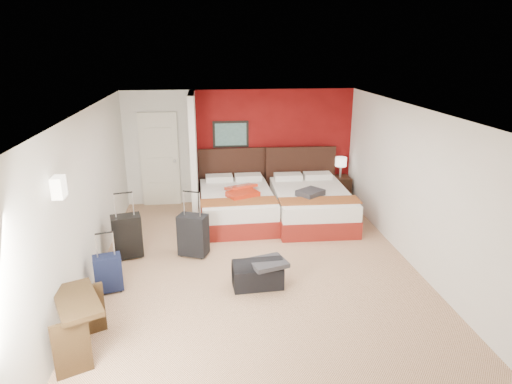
{
  "coord_description": "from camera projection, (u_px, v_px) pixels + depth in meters",
  "views": [
    {
      "loc": [
        -0.75,
        -6.41,
        3.39
      ],
      "look_at": [
        0.08,
        0.8,
        1.0
      ],
      "focal_mm": 31.37,
      "sensor_mm": 36.0,
      "label": 1
    }
  ],
  "objects": [
    {
      "name": "ground",
      "position": [
        257.0,
        266.0,
        7.19
      ],
      "size": [
        6.5,
        6.5,
        0.0
      ],
      "primitive_type": "plane",
      "color": "tan",
      "rests_on": "ground"
    },
    {
      "name": "room_walls",
      "position": [
        170.0,
        171.0,
        7.99
      ],
      "size": [
        5.02,
        6.52,
        2.5
      ],
      "color": "silver",
      "rests_on": "ground"
    },
    {
      "name": "red_accent_panel",
      "position": [
        274.0,
        146.0,
        9.93
      ],
      "size": [
        3.5,
        0.04,
        2.5
      ],
      "primitive_type": "cube",
      "color": "maroon",
      "rests_on": "ground"
    },
    {
      "name": "partition_wall",
      "position": [
        194.0,
        155.0,
        9.16
      ],
      "size": [
        0.12,
        1.2,
        2.5
      ],
      "primitive_type": "cube",
      "color": "silver",
      "rests_on": "ground"
    },
    {
      "name": "entry_door",
      "position": [
        160.0,
        160.0,
        9.7
      ],
      "size": [
        0.82,
        0.06,
        2.05
      ],
      "primitive_type": "cube",
      "color": "silver",
      "rests_on": "ground"
    },
    {
      "name": "bed_left",
      "position": [
        237.0,
        206.0,
        8.99
      ],
      "size": [
        1.47,
        2.07,
        0.61
      ],
      "primitive_type": "cube",
      "rotation": [
        0.0,
        0.0,
        0.02
      ],
      "color": "silver",
      "rests_on": "ground"
    },
    {
      "name": "bed_right",
      "position": [
        311.0,
        205.0,
        9.01
      ],
      "size": [
        1.53,
        2.14,
        0.63
      ],
      "primitive_type": "cube",
      "rotation": [
        0.0,
        0.0,
        -0.03
      ],
      "color": "white",
      "rests_on": "ground"
    },
    {
      "name": "red_suitcase_open",
      "position": [
        242.0,
        191.0,
        8.8
      ],
      "size": [
        0.84,
        0.95,
        0.1
      ],
      "primitive_type": "cube",
      "rotation": [
        0.0,
        0.0,
        0.42
      ],
      "color": "red",
      "rests_on": "bed_left"
    },
    {
      "name": "jacket_bundle",
      "position": [
        310.0,
        193.0,
        8.6
      ],
      "size": [
        0.6,
        0.58,
        0.11
      ],
      "primitive_type": "cube",
      "rotation": [
        0.0,
        0.0,
        0.64
      ],
      "color": "#35353A",
      "rests_on": "bed_right"
    },
    {
      "name": "nightstand",
      "position": [
        339.0,
        189.0,
        10.07
      ],
      "size": [
        0.43,
        0.43,
        0.59
      ],
      "primitive_type": "cube",
      "rotation": [
        0.0,
        0.0,
        0.02
      ],
      "color": "black",
      "rests_on": "ground"
    },
    {
      "name": "table_lamp",
      "position": [
        341.0,
        167.0,
        9.91
      ],
      "size": [
        0.25,
        0.25,
        0.45
      ],
      "primitive_type": "cylinder",
      "rotation": [
        0.0,
        0.0,
        0.0
      ],
      "color": "white",
      "rests_on": "nightstand"
    },
    {
      "name": "suitcase_black",
      "position": [
        127.0,
        238.0,
        7.41
      ],
      "size": [
        0.53,
        0.4,
        0.71
      ],
      "primitive_type": "cube",
      "rotation": [
        0.0,
        0.0,
        0.23
      ],
      "color": "black",
      "rests_on": "ground"
    },
    {
      "name": "suitcase_charcoal",
      "position": [
        193.0,
        236.0,
        7.47
      ],
      "size": [
        0.54,
        0.45,
        0.69
      ],
      "primitive_type": "cube",
      "rotation": [
        0.0,
        0.0,
        -0.39
      ],
      "color": "black",
      "rests_on": "ground"
    },
    {
      "name": "suitcase_navy",
      "position": [
        108.0,
        275.0,
        6.4
      ],
      "size": [
        0.43,
        0.32,
        0.53
      ],
      "primitive_type": "cube",
      "rotation": [
        0.0,
        0.0,
        0.25
      ],
      "color": "#111733",
      "rests_on": "ground"
    },
    {
      "name": "duffel_bag",
      "position": [
        258.0,
        275.0,
        6.55
      ],
      "size": [
        0.75,
        0.43,
        0.37
      ],
      "primitive_type": "cube",
      "rotation": [
        0.0,
        0.0,
        0.06
      ],
      "color": "black",
      "rests_on": "ground"
    },
    {
      "name": "jacket_draped",
      "position": [
        268.0,
        263.0,
        6.45
      ],
      "size": [
        0.6,
        0.55,
        0.07
      ],
      "primitive_type": "cube",
      "rotation": [
        0.0,
        0.0,
        0.3
      ],
      "color": "#333337",
      "rests_on": "duffel_bag"
    },
    {
      "name": "desk",
      "position": [
        80.0,
        326.0,
        5.08
      ],
      "size": [
        0.74,
        0.96,
        0.72
      ],
      "primitive_type": "cube",
      "rotation": [
        0.0,
        0.0,
        0.42
      ],
      "color": "#322110",
      "rests_on": "ground"
    }
  ]
}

